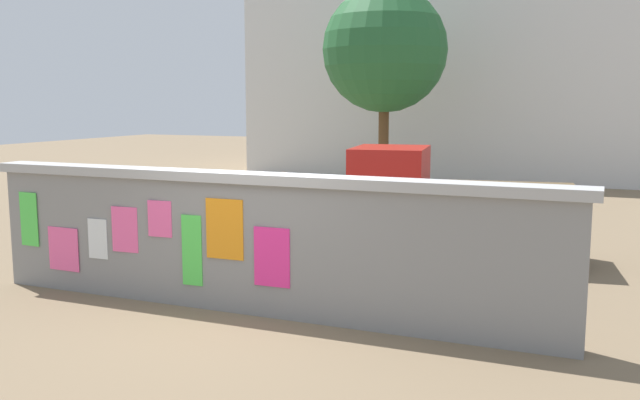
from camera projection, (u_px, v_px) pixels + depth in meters
ground at (418, 215)px, 15.90m from camera, size 60.00×60.00×0.00m
poster_wall at (253, 241)px, 8.47m from camera, size 7.91×0.42×1.75m
auto_rickshaw_truck at (449, 205)px, 11.40m from camera, size 3.78×2.00×1.85m
motorcycle at (157, 232)px, 11.35m from camera, size 1.90×0.56×0.87m
bicycle_near at (318, 217)px, 13.49m from camera, size 1.71×0.44×0.95m
person_walking at (495, 233)px, 8.56m from camera, size 0.46×0.46×1.62m
person_bystander at (284, 216)px, 9.83m from camera, size 0.46×0.46×1.62m
tree_roadside at (385, 50)px, 19.19m from camera, size 3.50×3.50×5.79m
building_background at (449, 54)px, 24.96m from camera, size 13.81×6.32×8.62m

